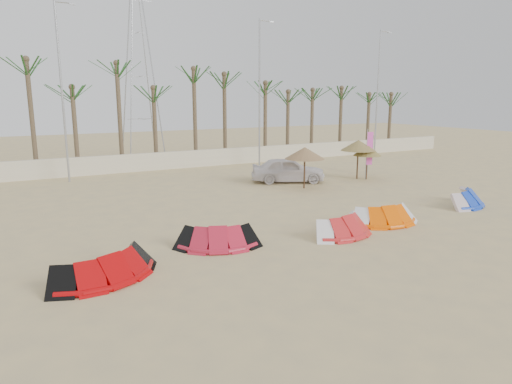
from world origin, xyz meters
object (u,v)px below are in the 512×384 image
parasol_mid (358,145)px  car (288,170)px  kite_red_mid (214,235)px  kite_blue (461,196)px  kite_red_left (103,263)px  kite_red_right (340,224)px  parasol_left (305,153)px  parasol_right (367,150)px  kite_orange (381,213)px

parasol_mid → car: bearing=165.3°
kite_red_mid → kite_blue: same height
kite_red_left → kite_red_right: (9.10, -0.00, -0.00)m
parasol_left → car: (0.23, 2.16, -1.32)m
kite_red_mid → parasol_left: 11.72m
parasol_mid → car: (-4.67, 1.23, -1.44)m
kite_blue → parasol_mid: size_ratio=1.33×
parasol_right → car: size_ratio=0.49×
kite_orange → parasol_right: bearing=51.1°
kite_blue → car: size_ratio=0.74×
kite_red_left → kite_orange: (11.71, 0.45, -0.00)m
parasol_left → parasol_right: bearing=5.3°
kite_red_right → parasol_mid: bearing=46.0°
kite_red_mid → parasol_mid: (13.93, 8.21, 1.81)m
parasol_left → car: parasol_left is taller
kite_red_right → car: (4.28, 10.50, 0.38)m
parasol_right → parasol_mid: bearing=133.3°
kite_red_right → kite_red_left: bearing=180.0°
parasol_right → kite_red_right: bearing=-136.7°
kite_red_right → parasol_right: (9.37, 8.83, 1.50)m
kite_red_right → kite_blue: 8.69m
kite_blue → car: 10.43m
kite_red_right → parasol_right: 12.96m
car → parasol_left: bearing=-160.2°
kite_red_right → parasol_right: bearing=43.3°
parasol_right → parasol_left: bearing=-174.7°
car → kite_orange: bearing=-163.6°
kite_red_mid → car: bearing=45.5°
kite_red_mid → car: 13.23m
kite_orange → car: size_ratio=0.70×
kite_red_mid → kite_red_right: 5.09m
kite_red_mid → kite_orange: 7.60m
kite_red_right → parasol_mid: 13.02m
kite_red_mid → kite_orange: size_ratio=1.04×
kite_orange → parasol_right: parasol_right is taller
parasol_left → kite_red_left: bearing=-147.6°
parasol_mid → car: 5.04m
kite_blue → parasol_left: size_ratio=1.39×
kite_red_left → kite_red_right: 9.10m
kite_red_right → kite_orange: 2.64m
kite_red_mid → kite_red_right: same height
kite_red_mid → parasol_mid: parasol_mid is taller
kite_orange → parasol_left: size_ratio=1.32×
kite_red_right → kite_orange: same height
kite_red_right → parasol_right: parasol_right is taller
parasol_right → car: parasol_right is taller
parasol_right → kite_red_left: bearing=-154.4°
kite_blue → car: bearing=114.7°
kite_orange → parasol_right: 10.87m
kite_blue → kite_red_mid: bearing=179.9°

